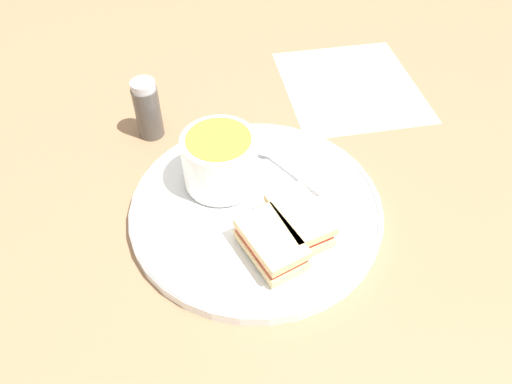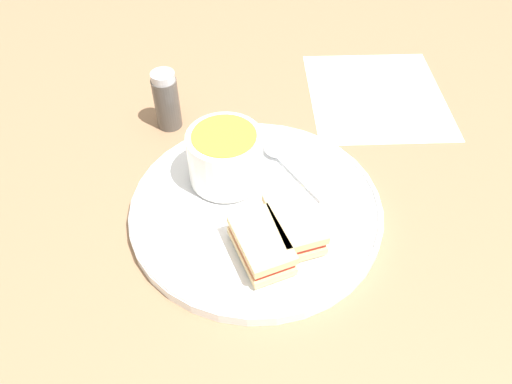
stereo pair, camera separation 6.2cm
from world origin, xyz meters
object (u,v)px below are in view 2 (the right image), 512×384
soup_bowl (225,156)px  sandwich_half_far (294,224)px  sandwich_half_near (261,245)px  salt_shaker (167,100)px  spoon (278,155)px

soup_bowl → sandwich_half_far: bearing=-78.5°
soup_bowl → sandwich_half_near: bearing=-100.4°
soup_bowl → salt_shaker: 0.16m
soup_bowl → sandwich_half_near: size_ratio=1.04×
sandwich_half_far → salt_shaker: 0.29m
soup_bowl → salt_shaker: size_ratio=1.04×
spoon → sandwich_half_far: bearing=153.2°
sandwich_half_near → sandwich_half_far: same height
spoon → sandwich_half_far: size_ratio=1.33×
sandwich_half_far → salt_shaker: (-0.04, 0.29, 0.01)m
soup_bowl → sandwich_half_near: soup_bowl is taller
spoon → soup_bowl: bearing=85.8°
soup_bowl → sandwich_half_far: 0.13m
sandwich_half_near → sandwich_half_far: bearing=8.0°
salt_shaker → sandwich_half_far: bearing=-82.4°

